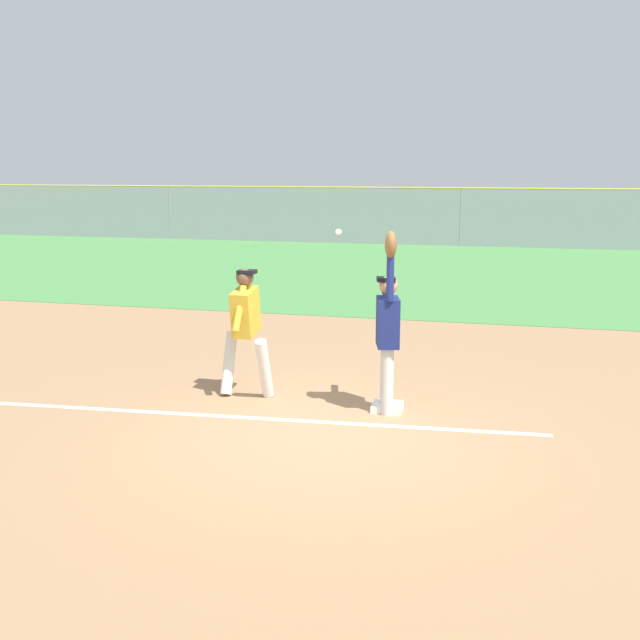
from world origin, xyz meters
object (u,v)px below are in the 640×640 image
first_base (387,407)px  baseball (339,232)px  runner (246,323)px  parked_car_tan (470,224)px  parked_car_blue (615,226)px  parked_car_white (196,219)px  fielder (388,325)px  parked_car_silver (329,221)px

first_base → baseball: baseball is taller
runner → parked_car_tan: bearing=86.5°
runner → parked_car_blue: size_ratio=0.38×
parked_car_tan → runner: bearing=-90.1°
baseball → parked_car_blue: 24.38m
parked_car_white → parked_car_blue: 18.03m
fielder → parked_car_blue: fielder is taller
first_base → fielder: fielder is taller
first_base → parked_car_tan: bearing=90.6°
first_base → parked_car_blue: (5.45, 23.27, 0.63)m
baseball → parked_car_blue: bearing=75.6°
parked_car_silver → parked_car_tan: bearing=2.4°
parked_car_white → parked_car_silver: same height
parked_car_blue → baseball: bearing=-101.2°
parked_car_blue → runner: bearing=-104.5°
parked_car_tan → baseball: bearing=-86.7°
runner → parked_car_silver: (-4.44, 23.15, -0.32)m
runner → parked_car_blue: runner is taller
baseball → parked_car_tan: baseball is taller
baseball → parked_car_tan: bearing=89.2°
fielder → parked_car_tan: (-0.26, 23.42, -0.45)m
runner → parked_car_tan: runner is taller
parked_car_white → parked_car_blue: (18.03, 0.13, 0.00)m
fielder → runner: bearing=-20.4°
fielder → parked_car_white: size_ratio=0.50×
fielder → parked_car_silver: (-6.35, 23.36, -0.45)m
fielder → runner: size_ratio=1.33×
first_base → baseball: bearing=-152.7°
fielder → parked_car_silver: 24.22m
parked_car_white → parked_car_tan: same height
first_base → parked_car_tan: size_ratio=0.08×
first_base → parked_car_silver: parked_car_silver is taller
baseball → parked_car_silver: 24.31m
first_base → parked_car_white: 26.34m
parked_car_white → parked_car_tan: size_ratio=1.01×
parked_car_tan → parked_car_white: bearing=-175.1°
parked_car_tan → fielder: bearing=-85.3°
parked_car_tan → first_base: bearing=-85.3°
baseball → parked_car_blue: size_ratio=0.02×
fielder → parked_car_tan: bearing=-103.4°
fielder → runner: fielder is taller
baseball → parked_car_tan: 23.68m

